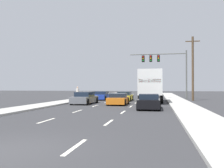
% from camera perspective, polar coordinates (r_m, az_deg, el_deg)
% --- Properties ---
extents(ground_plane, '(140.00, 140.00, 0.00)m').
position_cam_1_polar(ground_plane, '(31.39, 3.28, -3.96)').
color(ground_plane, '#333335').
extents(sidewalk_right, '(2.42, 80.00, 0.14)m').
position_cam_1_polar(sidewalk_right, '(26.22, 15.96, -4.44)').
color(sidewalk_right, '#B2AFA8').
rests_on(sidewalk_right, ground_plane).
extents(sidewalk_left, '(2.42, 80.00, 0.14)m').
position_cam_1_polar(sidewalk_left, '(28.19, -11.27, -4.18)').
color(sidewalk_left, '#B2AFA8').
rests_on(sidewalk_left, ground_plane).
extents(lane_markings, '(3.54, 57.00, 0.01)m').
position_cam_1_polar(lane_markings, '(29.75, 2.86, -4.13)').
color(lane_markings, silver).
rests_on(lane_markings, ground_plane).
extents(car_blue, '(1.95, 4.15, 1.18)m').
position_cam_1_polar(car_blue, '(33.18, -2.47, -2.85)').
color(car_blue, '#1E389E').
rests_on(car_blue, ground_plane).
extents(car_gray, '(1.92, 4.55, 1.27)m').
position_cam_1_polar(car_gray, '(25.60, -6.50, -3.38)').
color(car_gray, slate).
rests_on(car_gray, ground_plane).
extents(car_yellow, '(1.93, 4.44, 1.19)m').
position_cam_1_polar(car_yellow, '(31.13, 3.01, -2.97)').
color(car_yellow, yellow).
rests_on(car_yellow, ground_plane).
extents(car_orange, '(1.89, 4.07, 1.14)m').
position_cam_1_polar(car_orange, '(24.32, 1.51, -3.64)').
color(car_orange, orange).
rests_on(car_orange, ground_plane).
extents(box_truck, '(2.68, 8.96, 3.62)m').
position_cam_1_polar(box_truck, '(28.41, 9.27, -0.12)').
color(box_truck, white).
rests_on(box_truck, ground_plane).
extents(car_black, '(1.86, 4.06, 1.23)m').
position_cam_1_polar(car_black, '(19.82, 8.80, -4.24)').
color(car_black, black).
rests_on(car_black, ground_plane).
extents(traffic_signal_mast, '(8.25, 0.69, 7.10)m').
position_cam_1_polar(traffic_signal_mast, '(36.22, 11.42, 5.18)').
color(traffic_signal_mast, '#595B56').
rests_on(traffic_signal_mast, ground_plane).
extents(utility_pole_mid, '(1.80, 0.28, 8.33)m').
position_cam_1_polar(utility_pole_mid, '(32.90, 18.64, 3.72)').
color(utility_pole_mid, brown).
rests_on(utility_pole_mid, ground_plane).
extents(pedestrian_near_corner, '(0.38, 0.38, 1.70)m').
position_cam_1_polar(pedestrian_near_corner, '(32.97, -8.20, -2.08)').
color(pedestrian_near_corner, '#3F3F42').
rests_on(pedestrian_near_corner, sidewalk_left).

